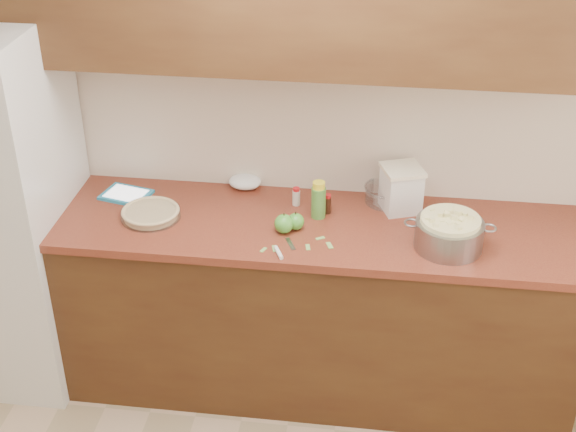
# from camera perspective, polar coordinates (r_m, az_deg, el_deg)

# --- Properties ---
(room_shell) EXTENTS (3.60, 3.60, 3.60)m
(room_shell) POSITION_cam_1_polar(r_m,az_deg,el_deg) (2.24, -3.86, -11.50)
(room_shell) COLOR tan
(room_shell) RESTS_ON ground
(counter_run) EXTENTS (2.64, 0.68, 0.92)m
(counter_run) POSITION_cam_1_polar(r_m,az_deg,el_deg) (3.90, 0.64, -6.24)
(counter_run) COLOR #472B14
(counter_run) RESTS_ON ground
(pie) EXTENTS (0.27, 0.27, 0.04)m
(pie) POSITION_cam_1_polar(r_m,az_deg,el_deg) (3.72, -9.74, 0.19)
(pie) COLOR silver
(pie) RESTS_ON counter_run
(colander) EXTENTS (0.39, 0.29, 0.15)m
(colander) POSITION_cam_1_polar(r_m,az_deg,el_deg) (3.50, 11.38, -1.21)
(colander) COLOR gray
(colander) RESTS_ON counter_run
(flour_canister) EXTENTS (0.22, 0.22, 0.22)m
(flour_canister) POSITION_cam_1_polar(r_m,az_deg,el_deg) (3.73, 8.05, 1.96)
(flour_canister) COLOR white
(flour_canister) RESTS_ON counter_run
(tablet) EXTENTS (0.25, 0.22, 0.02)m
(tablet) POSITION_cam_1_polar(r_m,az_deg,el_deg) (3.93, -11.44, 1.50)
(tablet) COLOR teal
(tablet) RESTS_ON counter_run
(paring_knife) EXTENTS (0.10, 0.18, 0.02)m
(paring_knife) POSITION_cam_1_polar(r_m,az_deg,el_deg) (3.42, -0.55, -2.53)
(paring_knife) COLOR gray
(paring_knife) RESTS_ON counter_run
(lemon_bottle) EXTENTS (0.07, 0.07, 0.18)m
(lemon_bottle) POSITION_cam_1_polar(r_m,az_deg,el_deg) (3.65, 2.18, 1.12)
(lemon_bottle) COLOR #4C8C38
(lemon_bottle) RESTS_ON counter_run
(cinnamon_shaker) EXTENTS (0.04, 0.04, 0.09)m
(cinnamon_shaker) POSITION_cam_1_polar(r_m,az_deg,el_deg) (3.76, 0.59, 1.39)
(cinnamon_shaker) COLOR beige
(cinnamon_shaker) RESTS_ON counter_run
(vanilla_bottle) EXTENTS (0.03, 0.03, 0.10)m
(vanilla_bottle) POSITION_cam_1_polar(r_m,az_deg,el_deg) (3.70, 2.82, 0.86)
(vanilla_bottle) COLOR black
(vanilla_bottle) RESTS_ON counter_run
(mixing_bowl) EXTENTS (0.22, 0.22, 0.08)m
(mixing_bowl) POSITION_cam_1_polar(r_m,az_deg,el_deg) (3.82, 7.05, 1.61)
(mixing_bowl) COLOR silver
(mixing_bowl) RESTS_ON counter_run
(paper_towel) EXTENTS (0.19, 0.17, 0.07)m
(paper_towel) POSITION_cam_1_polar(r_m,az_deg,el_deg) (3.92, -3.08, 2.45)
(paper_towel) COLOR white
(paper_towel) RESTS_ON counter_run
(apple_left) EXTENTS (0.09, 0.09, 0.10)m
(apple_left) POSITION_cam_1_polar(r_m,az_deg,el_deg) (3.55, -0.28, -0.55)
(apple_left) COLOR green
(apple_left) RESTS_ON counter_run
(apple_center) EXTENTS (0.08, 0.08, 0.09)m
(apple_center) POSITION_cam_1_polar(r_m,az_deg,el_deg) (3.57, 0.55, -0.40)
(apple_center) COLOR green
(apple_center) RESTS_ON counter_run
(peel_a) EXTENTS (0.04, 0.04, 0.00)m
(peel_a) POSITION_cam_1_polar(r_m,az_deg,el_deg) (3.53, 2.31, -1.59)
(peel_a) COLOR #89BE5C
(peel_a) RESTS_ON counter_run
(peel_b) EXTENTS (0.04, 0.05, 0.00)m
(peel_b) POSITION_cam_1_polar(r_m,az_deg,el_deg) (3.48, 2.97, -2.10)
(peel_b) COLOR #89BE5C
(peel_b) RESTS_ON counter_run
(peel_c) EXTENTS (0.03, 0.05, 0.00)m
(peel_c) POSITION_cam_1_polar(r_m,az_deg,el_deg) (3.46, 1.42, -2.24)
(peel_c) COLOR #89BE5C
(peel_c) RESTS_ON counter_run
(peel_d) EXTENTS (0.03, 0.04, 0.00)m
(peel_d) POSITION_cam_1_polar(r_m,az_deg,el_deg) (3.45, -1.76, -2.42)
(peel_d) COLOR #89BE5C
(peel_d) RESTS_ON counter_run
(peel_e) EXTENTS (0.03, 0.05, 0.00)m
(peel_e) POSITION_cam_1_polar(r_m,az_deg,el_deg) (3.45, -0.95, -2.33)
(peel_e) COLOR #89BE5C
(peel_e) RESTS_ON counter_run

